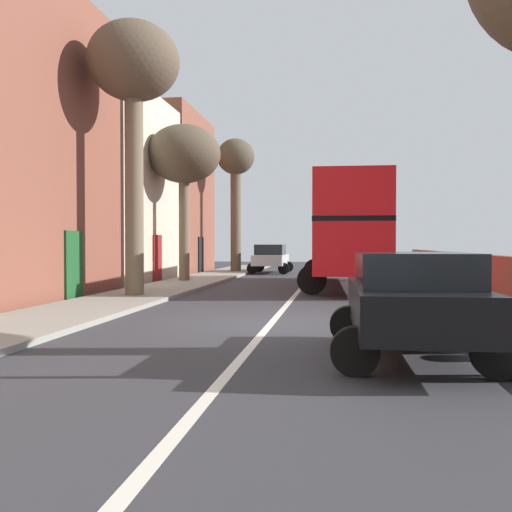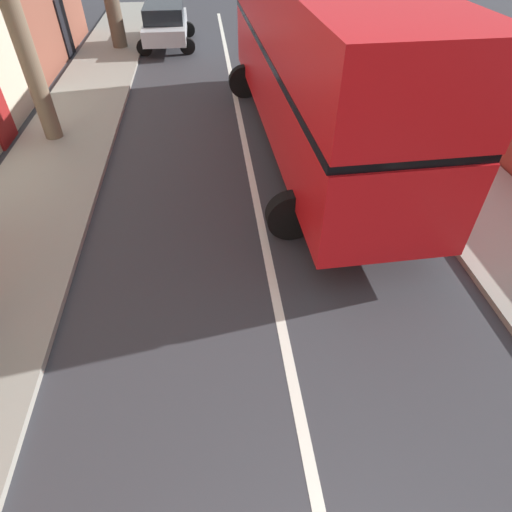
{
  "view_description": "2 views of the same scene",
  "coord_description": "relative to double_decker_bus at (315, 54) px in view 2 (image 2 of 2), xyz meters",
  "views": [
    {
      "loc": [
        1.44,
        -12.25,
        1.71
      ],
      "look_at": [
        -0.9,
        3.86,
        1.36
      ],
      "focal_mm": 40.21,
      "sensor_mm": 36.0,
      "label": 1
    },
    {
      "loc": [
        -0.9,
        0.46,
        5.35
      ],
      "look_at": [
        -0.49,
        4.06,
        2.14
      ],
      "focal_mm": 29.4,
      "sensor_mm": 36.0,
      "label": 2
    }
  ],
  "objects": [
    {
      "name": "double_decker_bus",
      "position": [
        0.0,
        0.0,
        0.0
      ],
      "size": [
        3.8,
        11.23,
        4.06
      ],
      "color": "red",
      "rests_on": "ground"
    },
    {
      "name": "parked_car_silver_left_2",
      "position": [
        -4.2,
        10.02,
        -1.41
      ],
      "size": [
        2.41,
        4.38,
        1.67
      ],
      "color": "#B7BABF",
      "rests_on": "ground"
    }
  ]
}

